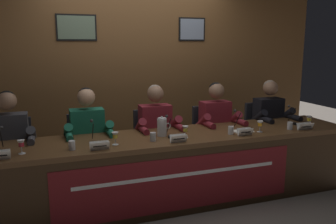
# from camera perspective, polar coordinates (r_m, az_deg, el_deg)

# --- Properties ---
(ground_plane) EXTENTS (12.00, 12.00, 0.00)m
(ground_plane) POSITION_cam_1_polar(r_m,az_deg,el_deg) (3.92, 0.00, -14.25)
(ground_plane) COLOR #70665B
(wall_back_panelled) EXTENTS (5.39, 0.14, 2.60)m
(wall_back_panelled) POSITION_cam_1_polar(r_m,az_deg,el_deg) (4.77, -5.11, 6.52)
(wall_back_panelled) COLOR brown
(wall_back_panelled) RESTS_ON ground_plane
(conference_table) EXTENTS (4.19, 0.77, 0.73)m
(conference_table) POSITION_cam_1_polar(r_m,az_deg,el_deg) (3.63, 0.63, -7.69)
(conference_table) COLOR brown
(conference_table) RESTS_ON ground_plane
(chair_far_left) EXTENTS (0.44, 0.44, 0.89)m
(chair_far_left) POSITION_cam_1_polar(r_m,az_deg,el_deg) (4.12, -23.90, -7.51)
(chair_far_left) COLOR black
(chair_far_left) RESTS_ON ground_plane
(panelist_far_left) EXTENTS (0.51, 0.48, 1.22)m
(panelist_far_left) POSITION_cam_1_polar(r_m,az_deg,el_deg) (3.85, -24.43, -4.51)
(panelist_far_left) COLOR black
(panelist_far_left) RESTS_ON ground_plane
(nameplate_far_left) EXTENTS (0.15, 0.06, 0.08)m
(nameplate_far_left) POSITION_cam_1_polar(r_m,az_deg,el_deg) (3.21, -25.69, -6.36)
(nameplate_far_left) COLOR white
(nameplate_far_left) RESTS_ON conference_table
(juice_glass_far_left) EXTENTS (0.06, 0.06, 0.12)m
(juice_glass_far_left) POSITION_cam_1_polar(r_m,az_deg,el_deg) (3.30, -22.85, -4.88)
(juice_glass_far_left) COLOR white
(juice_glass_far_left) RESTS_ON conference_table
(microphone_far_left) EXTENTS (0.06, 0.17, 0.22)m
(microphone_far_left) POSITION_cam_1_polar(r_m,az_deg,el_deg) (3.44, -25.53, -4.67)
(microphone_far_left) COLOR black
(microphone_far_left) RESTS_ON conference_table
(chair_left) EXTENTS (0.44, 0.44, 0.89)m
(chair_left) POSITION_cam_1_polar(r_m,az_deg,el_deg) (4.12, -13.02, -6.81)
(chair_left) COLOR black
(chair_left) RESTS_ON ground_plane
(panelist_left) EXTENTS (0.51, 0.48, 1.22)m
(panelist_left) POSITION_cam_1_polar(r_m,az_deg,el_deg) (3.86, -12.85, -3.77)
(panelist_left) COLOR black
(panelist_left) RESTS_ON ground_plane
(nameplate_left) EXTENTS (0.17, 0.06, 0.08)m
(nameplate_left) POSITION_cam_1_polar(r_m,az_deg,el_deg) (3.22, -11.11, -5.43)
(nameplate_left) COLOR white
(nameplate_left) RESTS_ON conference_table
(juice_glass_left) EXTENTS (0.06, 0.06, 0.12)m
(juice_glass_left) POSITION_cam_1_polar(r_m,az_deg,el_deg) (3.35, -8.63, -3.90)
(juice_glass_left) COLOR white
(juice_glass_left) RESTS_ON conference_table
(water_cup_left) EXTENTS (0.06, 0.06, 0.08)m
(water_cup_left) POSITION_cam_1_polar(r_m,az_deg,el_deg) (3.28, -15.41, -5.33)
(water_cup_left) COLOR silver
(water_cup_left) RESTS_ON conference_table
(microphone_left) EXTENTS (0.06, 0.17, 0.22)m
(microphone_left) POSITION_cam_1_polar(r_m,az_deg,el_deg) (3.46, -12.11, -3.73)
(microphone_left) COLOR black
(microphone_left) RESTS_ON conference_table
(chair_center) EXTENTS (0.44, 0.44, 0.89)m
(chair_center) POSITION_cam_1_polar(r_m,az_deg,el_deg) (4.27, -2.55, -5.91)
(chair_center) COLOR black
(chair_center) RESTS_ON ground_plane
(panelist_center) EXTENTS (0.51, 0.48, 1.22)m
(panelist_center) POSITION_cam_1_polar(r_m,az_deg,el_deg) (4.01, -1.76, -2.92)
(panelist_center) COLOR black
(panelist_center) RESTS_ON ground_plane
(nameplate_center) EXTENTS (0.16, 0.06, 0.08)m
(nameplate_center) POSITION_cam_1_polar(r_m,az_deg,el_deg) (3.40, 1.71, -4.33)
(nameplate_center) COLOR white
(nameplate_center) RESTS_ON conference_table
(juice_glass_center) EXTENTS (0.06, 0.06, 0.12)m
(juice_glass_center) POSITION_cam_1_polar(r_m,az_deg,el_deg) (3.56, 2.83, -2.88)
(juice_glass_center) COLOR white
(juice_glass_center) RESTS_ON conference_table
(water_cup_center) EXTENTS (0.06, 0.06, 0.08)m
(water_cup_center) POSITION_cam_1_polar(r_m,az_deg,el_deg) (3.45, -2.46, -4.14)
(water_cup_center) COLOR silver
(water_cup_center) RESTS_ON conference_table
(microphone_center) EXTENTS (0.06, 0.17, 0.22)m
(microphone_center) POSITION_cam_1_polar(r_m,az_deg,el_deg) (3.59, 0.22, -2.92)
(microphone_center) COLOR black
(microphone_center) RESTS_ON conference_table
(chair_right) EXTENTS (0.44, 0.44, 0.89)m
(chair_right) POSITION_cam_1_polar(r_m,az_deg,el_deg) (4.55, 6.89, -4.92)
(chair_right) COLOR black
(chair_right) RESTS_ON ground_plane
(panelist_right) EXTENTS (0.51, 0.48, 1.22)m
(panelist_right) POSITION_cam_1_polar(r_m,az_deg,el_deg) (4.31, 8.15, -2.06)
(panelist_right) COLOR black
(panelist_right) RESTS_ON ground_plane
(nameplate_right) EXTENTS (0.16, 0.06, 0.08)m
(nameplate_right) POSITION_cam_1_polar(r_m,az_deg,el_deg) (3.74, 12.47, -3.17)
(nameplate_right) COLOR white
(nameplate_right) RESTS_ON conference_table
(juice_glass_right) EXTENTS (0.06, 0.06, 0.12)m
(juice_glass_right) POSITION_cam_1_polar(r_m,az_deg,el_deg) (3.92, 14.80, -1.95)
(juice_glass_right) COLOR white
(juice_glass_right) RESTS_ON conference_table
(water_cup_right) EXTENTS (0.06, 0.06, 0.08)m
(water_cup_right) POSITION_cam_1_polar(r_m,az_deg,el_deg) (3.77, 10.23, -3.01)
(water_cup_right) COLOR silver
(water_cup_right) RESTS_ON conference_table
(microphone_right) EXTENTS (0.06, 0.17, 0.22)m
(microphone_right) POSITION_cam_1_polar(r_m,az_deg,el_deg) (3.97, 11.42, -1.81)
(microphone_right) COLOR black
(microphone_right) RESTS_ON conference_table
(chair_far_right) EXTENTS (0.44, 0.44, 0.89)m
(chair_far_right) POSITION_cam_1_polar(r_m,az_deg,el_deg) (4.93, 15.04, -3.96)
(chair_far_right) COLOR black
(chair_far_right) RESTS_ON ground_plane
(panelist_far_right) EXTENTS (0.51, 0.48, 1.22)m
(panelist_far_right) POSITION_cam_1_polar(r_m,az_deg,el_deg) (4.71, 16.57, -1.29)
(panelist_far_right) COLOR black
(panelist_far_right) RESTS_ON ground_plane
(nameplate_far_right) EXTENTS (0.19, 0.06, 0.08)m
(nameplate_far_right) POSITION_cam_1_polar(r_m,az_deg,el_deg) (4.19, 21.49, -2.18)
(nameplate_far_right) COLOR white
(nameplate_far_right) RESTS_ON conference_table
(juice_glass_far_right) EXTENTS (0.06, 0.06, 0.12)m
(juice_glass_far_right) POSITION_cam_1_polar(r_m,az_deg,el_deg) (4.36, 22.06, -1.10)
(juice_glass_far_right) COLOR white
(juice_glass_far_right) RESTS_ON conference_table
(water_cup_far_right) EXTENTS (0.06, 0.06, 0.08)m
(water_cup_far_right) POSITION_cam_1_polar(r_m,az_deg,el_deg) (4.15, 19.28, -2.18)
(water_cup_far_right) COLOR silver
(water_cup_far_right) RESTS_ON conference_table
(microphone_far_right) EXTENTS (0.06, 0.17, 0.22)m
(microphone_far_right) POSITION_cam_1_polar(r_m,az_deg,el_deg) (4.44, 19.72, -0.88)
(microphone_far_right) COLOR black
(microphone_far_right) RESTS_ON conference_table
(water_pitcher_central) EXTENTS (0.15, 0.10, 0.21)m
(water_pitcher_central) POSITION_cam_1_polar(r_m,az_deg,el_deg) (3.63, -0.98, -2.45)
(water_pitcher_central) COLOR silver
(water_pitcher_central) RESTS_ON conference_table
(document_stack_right) EXTENTS (0.22, 0.17, 0.01)m
(document_stack_right) POSITION_cam_1_polar(r_m,az_deg,el_deg) (3.90, 12.08, -3.09)
(document_stack_right) COLOR white
(document_stack_right) RESTS_ON conference_table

